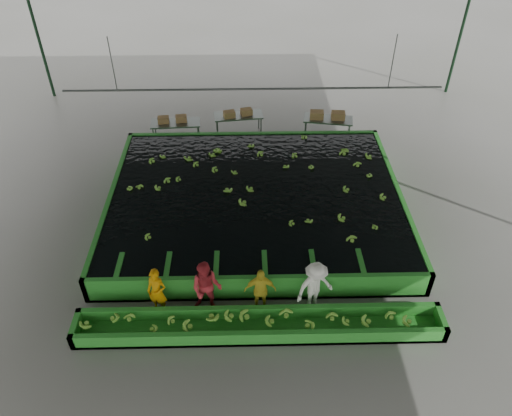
{
  "coord_description": "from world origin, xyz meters",
  "views": [
    {
      "loc": [
        -0.28,
        -12.02,
        11.23
      ],
      "look_at": [
        0.0,
        0.5,
        1.0
      ],
      "focal_mm": 35.0,
      "sensor_mm": 36.0,
      "label": 1
    }
  ],
  "objects_px": {
    "worker_a": "(157,291)",
    "box_stack_right": "(327,118)",
    "worker_c": "(260,290)",
    "packing_table_left": "(177,132)",
    "worker_b": "(207,288)",
    "box_stack_left": "(173,122)",
    "packing_table_mid": "(239,124)",
    "worker_d": "(315,287)",
    "packing_table_right": "(327,128)",
    "box_stack_mid": "(238,116)",
    "sorting_trough": "(259,325)",
    "flotation_tank": "(255,202)"
  },
  "relations": [
    {
      "from": "flotation_tank",
      "to": "box_stack_mid",
      "type": "relative_size",
      "value": 8.25
    },
    {
      "from": "packing_table_mid",
      "to": "box_stack_mid",
      "type": "distance_m",
      "value": 0.48
    },
    {
      "from": "packing_table_mid",
      "to": "worker_b",
      "type": "bearing_deg",
      "value": -94.88
    },
    {
      "from": "worker_c",
      "to": "flotation_tank",
      "type": "bearing_deg",
      "value": 88.75
    },
    {
      "from": "packing_table_mid",
      "to": "box_stack_right",
      "type": "xyz_separation_m",
      "value": [
        3.72,
        -0.38,
        0.46
      ]
    },
    {
      "from": "worker_a",
      "to": "worker_c",
      "type": "height_order",
      "value": "worker_a"
    },
    {
      "from": "box_stack_right",
      "to": "box_stack_left",
      "type": "bearing_deg",
      "value": -178.7
    },
    {
      "from": "sorting_trough",
      "to": "packing_table_mid",
      "type": "relative_size",
      "value": 4.88
    },
    {
      "from": "packing_table_left",
      "to": "box_stack_mid",
      "type": "bearing_deg",
      "value": 10.45
    },
    {
      "from": "sorting_trough",
      "to": "box_stack_right",
      "type": "distance_m",
      "value": 10.56
    },
    {
      "from": "packing_table_right",
      "to": "packing_table_left",
      "type": "bearing_deg",
      "value": -178.51
    },
    {
      "from": "worker_c",
      "to": "box_stack_right",
      "type": "xyz_separation_m",
      "value": [
        3.08,
        9.26,
        0.17
      ]
    },
    {
      "from": "worker_b",
      "to": "sorting_trough",
      "type": "bearing_deg",
      "value": -21.79
    },
    {
      "from": "worker_b",
      "to": "worker_d",
      "type": "xyz_separation_m",
      "value": [
        2.98,
        -0.0,
        -0.04
      ]
    },
    {
      "from": "box_stack_left",
      "to": "box_stack_right",
      "type": "xyz_separation_m",
      "value": [
        6.45,
        0.15,
        0.0
      ]
    },
    {
      "from": "sorting_trough",
      "to": "box_stack_left",
      "type": "height_order",
      "value": "box_stack_left"
    },
    {
      "from": "worker_c",
      "to": "worker_d",
      "type": "height_order",
      "value": "worker_d"
    },
    {
      "from": "box_stack_mid",
      "to": "box_stack_right",
      "type": "xyz_separation_m",
      "value": [
        3.74,
        -0.3,
        -0.01
      ]
    },
    {
      "from": "worker_a",
      "to": "packing_table_right",
      "type": "bearing_deg",
      "value": 74.13
    },
    {
      "from": "worker_c",
      "to": "packing_table_left",
      "type": "distance_m",
      "value": 9.65
    },
    {
      "from": "packing_table_left",
      "to": "worker_b",
      "type": "bearing_deg",
      "value": -78.9
    },
    {
      "from": "worker_b",
      "to": "worker_a",
      "type": "bearing_deg",
      "value": -172.53
    },
    {
      "from": "worker_a",
      "to": "box_stack_left",
      "type": "relative_size",
      "value": 1.32
    },
    {
      "from": "packing_table_mid",
      "to": "worker_a",
      "type": "bearing_deg",
      "value": -102.81
    },
    {
      "from": "sorting_trough",
      "to": "box_stack_mid",
      "type": "height_order",
      "value": "box_stack_mid"
    },
    {
      "from": "worker_b",
      "to": "box_stack_mid",
      "type": "xyz_separation_m",
      "value": [
        0.81,
        9.56,
        0.04
      ]
    },
    {
      "from": "box_stack_left",
      "to": "box_stack_mid",
      "type": "distance_m",
      "value": 2.75
    },
    {
      "from": "packing_table_right",
      "to": "box_stack_left",
      "type": "distance_m",
      "value": 6.51
    },
    {
      "from": "packing_table_mid",
      "to": "worker_c",
      "type": "bearing_deg",
      "value": -86.19
    },
    {
      "from": "sorting_trough",
      "to": "worker_a",
      "type": "height_order",
      "value": "worker_a"
    },
    {
      "from": "flotation_tank",
      "to": "box_stack_left",
      "type": "bearing_deg",
      "value": 124.68
    },
    {
      "from": "worker_d",
      "to": "packing_table_left",
      "type": "relative_size",
      "value": 0.84
    },
    {
      "from": "packing_table_right",
      "to": "sorting_trough",
      "type": "bearing_deg",
      "value": -107.47
    },
    {
      "from": "worker_a",
      "to": "packing_table_left",
      "type": "bearing_deg",
      "value": 109.53
    },
    {
      "from": "worker_b",
      "to": "box_stack_right",
      "type": "xyz_separation_m",
      "value": [
        4.55,
        9.26,
        0.04
      ]
    },
    {
      "from": "worker_b",
      "to": "flotation_tank",
      "type": "bearing_deg",
      "value": 79.1
    },
    {
      "from": "worker_a",
      "to": "packing_table_mid",
      "type": "height_order",
      "value": "worker_a"
    },
    {
      "from": "packing_table_right",
      "to": "box_stack_right",
      "type": "xyz_separation_m",
      "value": [
        -0.04,
        0.01,
        0.46
      ]
    },
    {
      "from": "sorting_trough",
      "to": "packing_table_mid",
      "type": "xyz_separation_m",
      "value": [
        -0.6,
        10.45,
        0.22
      ]
    },
    {
      "from": "packing_table_left",
      "to": "sorting_trough",
      "type": "bearing_deg",
      "value": -72.0
    },
    {
      "from": "worker_d",
      "to": "packing_table_left",
      "type": "bearing_deg",
      "value": 95.35
    },
    {
      "from": "box_stack_left",
      "to": "box_stack_mid",
      "type": "relative_size",
      "value": 0.98
    },
    {
      "from": "packing_table_right",
      "to": "worker_a",
      "type": "bearing_deg",
      "value": -122.8
    },
    {
      "from": "box_stack_mid",
      "to": "box_stack_right",
      "type": "distance_m",
      "value": 3.75
    },
    {
      "from": "worker_b",
      "to": "packing_table_right",
      "type": "relative_size",
      "value": 0.88
    },
    {
      "from": "sorting_trough",
      "to": "worker_d",
      "type": "xyz_separation_m",
      "value": [
        1.55,
        0.8,
        0.6
      ]
    },
    {
      "from": "box_stack_left",
      "to": "packing_table_left",
      "type": "bearing_deg",
      "value": -15.44
    },
    {
      "from": "worker_a",
      "to": "box_stack_right",
      "type": "distance_m",
      "value": 10.99
    },
    {
      "from": "worker_d",
      "to": "box_stack_mid",
      "type": "height_order",
      "value": "worker_d"
    },
    {
      "from": "box_stack_mid",
      "to": "box_stack_left",
      "type": "bearing_deg",
      "value": -170.69
    }
  ]
}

